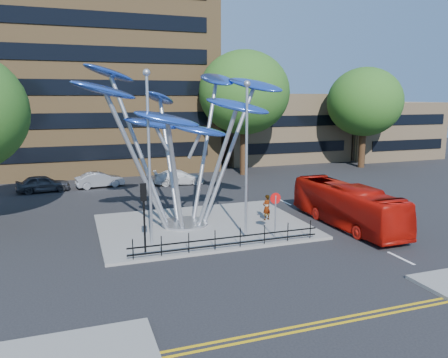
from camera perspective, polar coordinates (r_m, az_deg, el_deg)
name	(u,v)px	position (r m, az deg, el deg)	size (l,w,h in m)	color
ground	(260,260)	(21.11, 4.69, -10.52)	(120.00, 120.00, 0.00)	black
traffic_island	(203,226)	(26.09, -2.73, -6.16)	(12.00, 9.00, 0.15)	slate
double_yellow_near	(330,320)	(16.31, 13.70, -17.46)	(40.00, 0.12, 0.01)	gold
double_yellow_far	(335,324)	(16.09, 14.31, -17.90)	(40.00, 0.12, 0.01)	gold
brick_tower	(85,26)	(50.54, -17.70, 18.56)	(25.00, 15.00, 30.00)	brown
low_building_near	(280,127)	(53.78, 7.37, 6.69)	(15.00, 8.00, 8.00)	tan
low_building_far	(386,130)	(59.83, 20.38, 6.03)	(12.00, 8.00, 7.00)	tan
tree_right	(244,93)	(43.07, 2.65, 11.18)	(8.80, 8.80, 12.11)	black
tree_far	(365,102)	(50.02, 17.90, 9.54)	(8.00, 8.00, 10.81)	black
leaf_sculpture	(181,110)	(25.37, -5.65, 8.92)	(12.72, 9.54, 9.51)	#9EA0A5
street_lamp_left	(149,144)	(21.86, -9.80, 4.57)	(0.36, 0.36, 8.80)	#9EA0A5
street_lamp_right	(247,146)	(22.78, 2.96, 4.29)	(0.36, 0.36, 8.30)	#9EA0A5
traffic_light_island	(144,203)	(21.27, -10.44, -3.11)	(0.28, 0.18, 3.42)	black
no_entry_sign_island	(275,207)	(23.54, 6.72, -3.68)	(0.60, 0.10, 2.45)	#9EA0A5
pedestrian_railing_front	(228,240)	(22.05, 0.50, -8.03)	(10.00, 0.06, 1.00)	black
red_bus	(347,205)	(27.06, 15.74, -3.33)	(2.12, 9.07, 2.53)	#AE1008
pedestrian	(267,207)	(27.00, 5.59, -3.71)	(0.58, 0.38, 1.59)	gray
parked_car_left	(43,184)	(38.42, -22.58, -0.56)	(1.65, 4.10, 1.40)	#3C3E44
parked_car_mid	(100,180)	(38.84, -15.92, -0.09)	(1.39, 3.99, 1.32)	#B1B3B9
parked_car_right	(179,177)	(38.81, -5.92, 0.23)	(1.81, 4.45, 1.29)	silver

